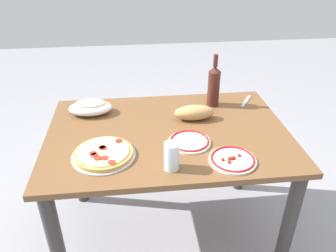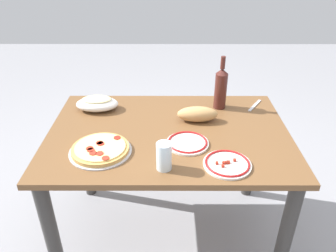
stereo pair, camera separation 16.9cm
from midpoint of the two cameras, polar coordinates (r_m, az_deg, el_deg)
name	(u,v)px [view 2 (the right image)]	position (r m, az deg, el deg)	size (l,w,h in m)	color
ground_plane	(168,231)	(2.19, 2.33, -17.68)	(8.00, 8.00, 0.00)	gray
dining_table	(168,151)	(1.78, 2.73, -4.47)	(1.23, 0.85, 0.74)	brown
pepperoni_pizza	(100,149)	(1.56, -8.60, -4.07)	(0.29, 0.29, 0.03)	#B7B7BC
baked_pasta_dish	(97,103)	(1.92, -9.71, 3.83)	(0.24, 0.15, 0.08)	white
wine_bottle	(220,88)	(1.92, 11.47, 6.40)	(0.07, 0.07, 0.31)	#471E19
water_glass	(163,156)	(1.41, 2.62, -5.30)	(0.07, 0.07, 0.13)	silver
side_plate_near	(187,143)	(1.61, 6.27, -2.94)	(0.21, 0.21, 0.02)	white
side_plate_far	(227,164)	(1.50, 13.23, -6.42)	(0.21, 0.21, 0.02)	white
bread_loaf	(197,114)	(1.79, 7.69, 1.95)	(0.22, 0.09, 0.08)	tan
fork_left	(254,105)	(2.04, 16.89, 3.34)	(0.17, 0.02, 0.01)	#B7B7BC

